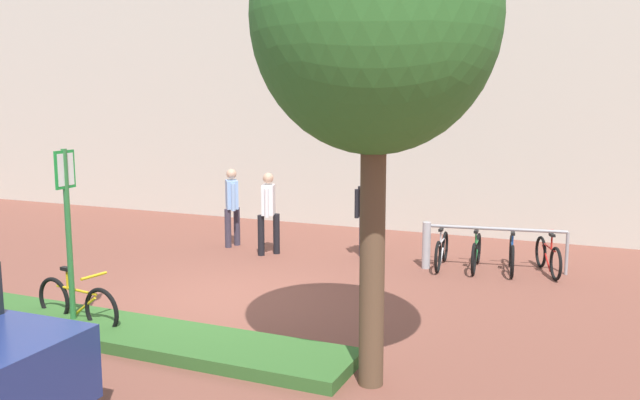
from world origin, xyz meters
name	(u,v)px	position (x,y,z in m)	size (l,w,h in m)	color
ground_plane	(223,300)	(0.00, 0.00, 0.00)	(60.00, 60.00, 0.00)	brown
building_facade	(372,28)	(0.00, 7.29, 5.00)	(28.00, 1.20, 10.00)	beige
planter_strip	(110,330)	(-0.57, -1.99, 0.08)	(7.00, 1.10, 0.16)	#336028
tree_sidewalk	(375,19)	(3.21, -2.06, 4.03)	(2.64, 2.64, 5.51)	brown
parking_sign_post	(67,213)	(-1.21, -1.99, 1.66)	(0.08, 0.36, 2.54)	#2D7238
bike_at_sign	(77,304)	(-1.21, -1.91, 0.35)	(1.67, 0.43, 0.86)	black
bike_rack_cluster	(494,252)	(3.71, 3.67, 0.35)	(2.63, 1.80, 0.83)	#99999E
bollard_steel	(426,245)	(2.49, 3.32, 0.45)	(0.16, 0.16, 0.90)	#ADADB2
person_shirt_white	(232,202)	(-1.91, 3.53, 0.98)	(0.43, 0.50, 1.72)	#383342
person_suited_dark	(369,210)	(1.19, 3.71, 0.98)	(0.50, 0.43, 1.72)	#383342
person_shirt_blue	(269,208)	(-0.81, 3.15, 0.98)	(0.36, 0.58, 1.72)	black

